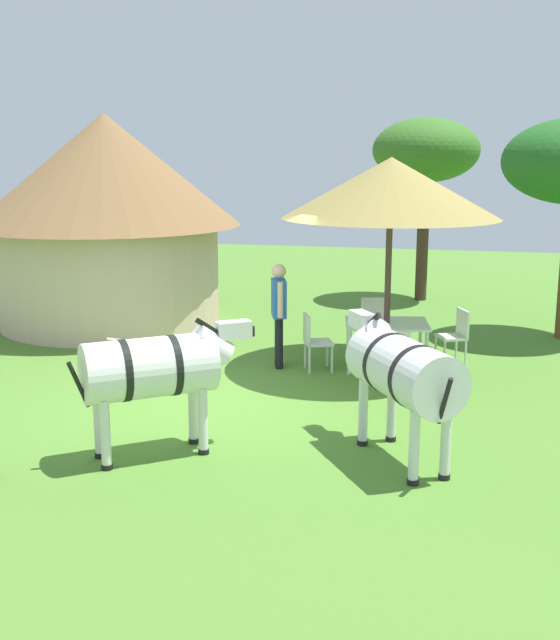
{
  "coord_description": "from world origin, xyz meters",
  "views": [
    {
      "loc": [
        3.27,
        -10.04,
        3.39
      ],
      "look_at": [
        0.77,
        0.74,
        1.0
      ],
      "focal_mm": 43.71,
      "sensor_mm": 36.0,
      "label": 1
    }
  ],
  "objects_px": {
    "patio_chair_near_hut": "(374,320)",
    "thatched_hut": "(107,211)",
    "zebra_toward_hut": "(402,370)",
    "guest_beside_umbrella": "(279,306)",
    "acacia_tree_right_background": "(426,152)",
    "shade_umbrella": "(391,188)",
    "patio_chair_east_end": "(456,333)",
    "patio_chair_west_end": "(313,338)",
    "patio_chair_near_lawn": "(394,355)",
    "zebra_nearest_camera": "(154,369)",
    "striped_lounge_chair": "(138,357)",
    "patio_dining_table": "(387,327)"
  },
  "relations": [
    {
      "from": "patio_chair_near_hut",
      "to": "thatched_hut",
      "type": "bearing_deg",
      "value": -25.78
    },
    {
      "from": "patio_chair_near_lawn",
      "to": "acacia_tree_right_background",
      "type": "bearing_deg",
      "value": 79.19
    },
    {
      "from": "patio_chair_east_end",
      "to": "zebra_toward_hut",
      "type": "distance_m",
      "value": 4.37
    },
    {
      "from": "shade_umbrella",
      "to": "zebra_toward_hut",
      "type": "height_order",
      "value": "shade_umbrella"
    },
    {
      "from": "patio_chair_near_lawn",
      "to": "zebra_nearest_camera",
      "type": "xyz_separation_m",
      "value": [
        -2.41,
        -3.15,
        0.5
      ]
    },
    {
      "from": "striped_lounge_chair",
      "to": "zebra_nearest_camera",
      "type": "bearing_deg",
      "value": -52.76
    },
    {
      "from": "striped_lounge_chair",
      "to": "patio_chair_east_end",
      "type": "bearing_deg",
      "value": 29.5
    },
    {
      "from": "zebra_toward_hut",
      "to": "thatched_hut",
      "type": "bearing_deg",
      "value": 103.18
    },
    {
      "from": "patio_chair_near_hut",
      "to": "patio_dining_table",
      "type": "bearing_deg",
      "value": 90.0
    },
    {
      "from": "patio_dining_table",
      "to": "patio_chair_near_lawn",
      "type": "distance_m",
      "value": 1.19
    },
    {
      "from": "guest_beside_umbrella",
      "to": "acacia_tree_right_background",
      "type": "distance_m",
      "value": 7.16
    },
    {
      "from": "patio_chair_near_hut",
      "to": "acacia_tree_right_background",
      "type": "distance_m",
      "value": 5.74
    },
    {
      "from": "patio_dining_table",
      "to": "acacia_tree_right_background",
      "type": "bearing_deg",
      "value": 87.82
    },
    {
      "from": "patio_chair_west_end",
      "to": "patio_chair_near_lawn",
      "type": "height_order",
      "value": "same"
    },
    {
      "from": "thatched_hut",
      "to": "patio_chair_near_hut",
      "type": "height_order",
      "value": "thatched_hut"
    },
    {
      "from": "shade_umbrella",
      "to": "patio_chair_near_hut",
      "type": "height_order",
      "value": "shade_umbrella"
    },
    {
      "from": "shade_umbrella",
      "to": "patio_chair_near_hut",
      "type": "relative_size",
      "value": 3.76
    },
    {
      "from": "shade_umbrella",
      "to": "zebra_nearest_camera",
      "type": "relative_size",
      "value": 1.86
    },
    {
      "from": "thatched_hut",
      "to": "patio_chair_west_end",
      "type": "distance_m",
      "value": 5.58
    },
    {
      "from": "patio_dining_table",
      "to": "patio_chair_west_end",
      "type": "height_order",
      "value": "patio_chair_west_end"
    },
    {
      "from": "patio_dining_table",
      "to": "zebra_toward_hut",
      "type": "bearing_deg",
      "value": -82.31
    },
    {
      "from": "patio_chair_west_end",
      "to": "striped_lounge_chair",
      "type": "bearing_deg",
      "value": -95.46
    },
    {
      "from": "patio_chair_east_end",
      "to": "zebra_nearest_camera",
      "type": "relative_size",
      "value": 0.49
    },
    {
      "from": "zebra_toward_hut",
      "to": "guest_beside_umbrella",
      "type": "bearing_deg",
      "value": 89.33
    },
    {
      "from": "patio_chair_west_end",
      "to": "striped_lounge_chair",
      "type": "xyz_separation_m",
      "value": [
        -2.66,
        -0.75,
        -0.27
      ]
    },
    {
      "from": "patio_chair_west_end",
      "to": "guest_beside_umbrella",
      "type": "distance_m",
      "value": 0.75
    },
    {
      "from": "patio_chair_west_end",
      "to": "patio_chair_near_lawn",
      "type": "bearing_deg",
      "value": 39.72
    },
    {
      "from": "striped_lounge_chair",
      "to": "zebra_toward_hut",
      "type": "distance_m",
      "value": 5.09
    },
    {
      "from": "thatched_hut",
      "to": "zebra_toward_hut",
      "type": "distance_m",
      "value": 8.72
    },
    {
      "from": "patio_chair_near_lawn",
      "to": "acacia_tree_right_background",
      "type": "relative_size",
      "value": 0.22
    },
    {
      "from": "patio_chair_west_end",
      "to": "zebra_nearest_camera",
      "type": "distance_m",
      "value": 4.06
    },
    {
      "from": "shade_umbrella",
      "to": "patio_chair_near_hut",
      "type": "xyz_separation_m",
      "value": [
        -0.32,
        1.14,
        -2.33
      ]
    },
    {
      "from": "patio_chair_west_end",
      "to": "acacia_tree_right_background",
      "type": "relative_size",
      "value": 0.22
    },
    {
      "from": "thatched_hut",
      "to": "striped_lounge_chair",
      "type": "xyz_separation_m",
      "value": [
        1.98,
        -3.32,
        -2.01
      ]
    },
    {
      "from": "patio_chair_west_end",
      "to": "guest_beside_umbrella",
      "type": "height_order",
      "value": "guest_beside_umbrella"
    },
    {
      "from": "thatched_hut",
      "to": "striped_lounge_chair",
      "type": "relative_size",
      "value": 5.91
    },
    {
      "from": "shade_umbrella",
      "to": "zebra_toward_hut",
      "type": "xyz_separation_m",
      "value": [
        0.52,
        -3.82,
        -1.81
      ]
    },
    {
      "from": "patio_chair_east_end",
      "to": "shade_umbrella",
      "type": "bearing_deg",
      "value": 90.0
    },
    {
      "from": "patio_chair_near_lawn",
      "to": "zebra_toward_hut",
      "type": "height_order",
      "value": "zebra_toward_hut"
    },
    {
      "from": "striped_lounge_chair",
      "to": "zebra_nearest_camera",
      "type": "distance_m",
      "value": 3.58
    },
    {
      "from": "acacia_tree_right_background",
      "to": "patio_chair_near_lawn",
      "type": "bearing_deg",
      "value": -90.09
    },
    {
      "from": "guest_beside_umbrella",
      "to": "zebra_toward_hut",
      "type": "height_order",
      "value": "guest_beside_umbrella"
    },
    {
      "from": "patio_chair_near_hut",
      "to": "guest_beside_umbrella",
      "type": "height_order",
      "value": "guest_beside_umbrella"
    },
    {
      "from": "patio_chair_near_lawn",
      "to": "zebra_nearest_camera",
      "type": "bearing_deg",
      "value": -138.21
    },
    {
      "from": "thatched_hut",
      "to": "zebra_toward_hut",
      "type": "relative_size",
      "value": 2.68
    },
    {
      "from": "patio_dining_table",
      "to": "zebra_toward_hut",
      "type": "xyz_separation_m",
      "value": [
        0.52,
        -3.82,
        0.39
      ]
    },
    {
      "from": "shade_umbrella",
      "to": "striped_lounge_chair",
      "type": "distance_m",
      "value": 4.72
    },
    {
      "from": "patio_dining_table",
      "to": "acacia_tree_right_background",
      "type": "xyz_separation_m",
      "value": [
        0.23,
        6.08,
        2.73
      ]
    },
    {
      "from": "patio_chair_east_end",
      "to": "striped_lounge_chair",
      "type": "bearing_deg",
      "value": 85.27
    },
    {
      "from": "thatched_hut",
      "to": "striped_lounge_chair",
      "type": "height_order",
      "value": "thatched_hut"
    }
  ]
}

